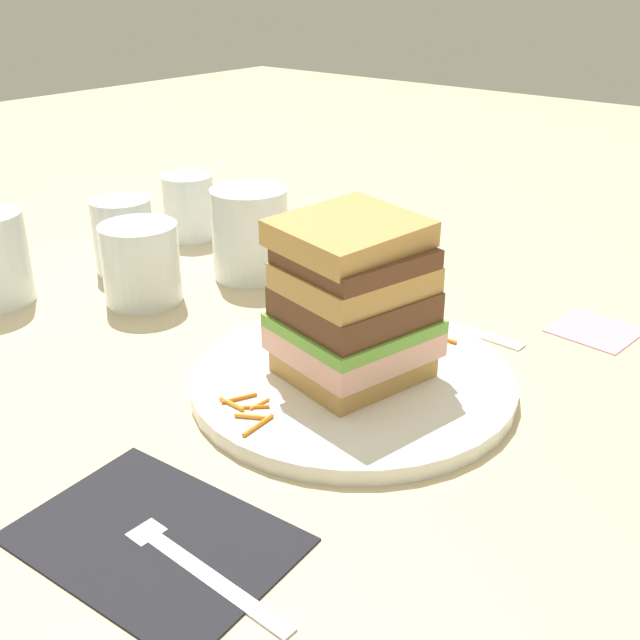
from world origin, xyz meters
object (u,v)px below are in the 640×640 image
sandwich (349,304)px  fork (179,551)px  empty_tumbler_2 (141,263)px  empty_tumbler_3 (189,207)px  main_plate (349,383)px  juice_glass (250,237)px  knife (434,318)px  napkin_pink (595,330)px  napkin_dark (155,538)px  empty_tumbler_0 (123,236)px

sandwich → fork: (-0.21, -0.04, -0.07)m
empty_tumbler_2 → empty_tumbler_3: empty_tumbler_2 is taller
fork → main_plate: bearing=10.8°
fork → empty_tumbler_2: size_ratio=2.07×
juice_glass → knife: bearing=-82.4°
empty_tumbler_2 → napkin_pink: empty_tumbler_2 is taller
main_plate → napkin_dark: bearing=-175.1°
fork → empty_tumbler_0: 0.47m
napkin_dark → empty_tumbler_0: 0.46m
sandwich → knife: (0.16, 0.02, -0.07)m
sandwich → empty_tumbler_2: size_ratio=1.62×
main_plate → knife: bearing=6.5°
juice_glass → empty_tumbler_2: size_ratio=1.21×
sandwich → napkin_pink: sandwich is taller
empty_tumbler_0 → empty_tumbler_2: (-0.04, -0.08, -0.00)m
empty_tumbler_2 → napkin_dark: bearing=-127.8°
main_plate → empty_tumbler_0: empty_tumbler_0 is taller
empty_tumbler_0 → empty_tumbler_2: size_ratio=1.01×
fork → napkin_pink: bearing=-9.1°
main_plate → juice_glass: juice_glass is taller
sandwich → empty_tumbler_3: (0.17, 0.38, -0.04)m
fork → juice_glass: (0.34, 0.27, 0.04)m
main_plate → juice_glass: bearing=61.1°
main_plate → empty_tumbler_2: empty_tumbler_2 is taller
empty_tumbler_3 → juice_glass: bearing=-106.5°
empty_tumbler_2 → napkin_pink: (0.22, -0.38, -0.04)m
sandwich → napkin_pink: (0.23, -0.11, -0.07)m
juice_glass → empty_tumbler_3: bearing=73.5°
fork → empty_tumbler_3: size_ratio=2.12×
empty_tumbler_0 → napkin_pink: (0.18, -0.46, -0.04)m
sandwich → fork: sandwich is taller
main_plate → empty_tumbler_2: (0.01, 0.27, 0.03)m
fork → empty_tumbler_3: bearing=47.6°
napkin_dark → juice_glass: juice_glass is taller
sandwich → fork: size_ratio=0.78×
napkin_dark → napkin_pink: bearing=-11.9°
juice_glass → empty_tumbler_0: size_ratio=1.19×
sandwich → empty_tumbler_0: size_ratio=1.60×
main_plate → empty_tumbler_0: 0.36m
main_plate → empty_tumbler_3: 0.42m
main_plate → juice_glass: size_ratio=2.68×
empty_tumbler_2 → fork: bearing=-125.8°
fork → empty_tumbler_0: bearing=56.0°
knife → fork: bearing=-171.0°
knife → empty_tumbler_3: size_ratio=2.55×
knife → juice_glass: juice_glass is taller
main_plate → knife: main_plate is taller
napkin_dark → juice_glass: size_ratio=1.68×
fork → sandwich: bearing=11.0°
napkin_dark → juice_glass: 0.43m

